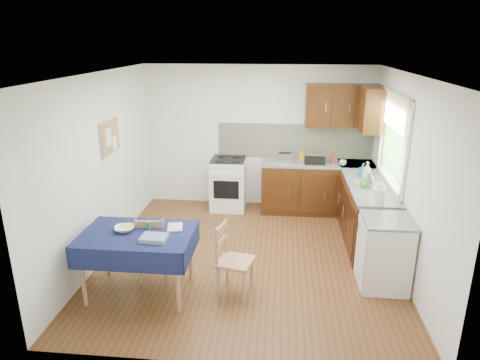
# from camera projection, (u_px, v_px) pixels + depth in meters

# --- Properties ---
(floor) EXTENTS (4.20, 4.20, 0.00)m
(floor) POSITION_uv_depth(u_px,v_px,m) (248.00, 257.00, 5.99)
(floor) COLOR #4D3414
(floor) RESTS_ON ground
(ceiling) EXTENTS (4.00, 4.20, 0.02)m
(ceiling) POSITION_uv_depth(u_px,v_px,m) (249.00, 74.00, 5.20)
(ceiling) COLOR white
(ceiling) RESTS_ON wall_back
(wall_back) EXTENTS (4.00, 0.02, 2.50)m
(wall_back) POSITION_uv_depth(u_px,v_px,m) (258.00, 137.00, 7.58)
(wall_back) COLOR silver
(wall_back) RESTS_ON ground
(wall_front) EXTENTS (4.00, 0.02, 2.50)m
(wall_front) POSITION_uv_depth(u_px,v_px,m) (229.00, 245.00, 3.61)
(wall_front) COLOR silver
(wall_front) RESTS_ON ground
(wall_left) EXTENTS (0.02, 4.20, 2.50)m
(wall_left) POSITION_uv_depth(u_px,v_px,m) (101.00, 168.00, 5.78)
(wall_left) COLOR white
(wall_left) RESTS_ON ground
(wall_right) EXTENTS (0.02, 4.20, 2.50)m
(wall_right) POSITION_uv_depth(u_px,v_px,m) (406.00, 176.00, 5.41)
(wall_right) COLOR silver
(wall_right) RESTS_ON ground
(base_cabinets) EXTENTS (1.90, 2.30, 0.86)m
(base_cabinets) POSITION_uv_depth(u_px,v_px,m) (338.00, 200.00, 6.91)
(base_cabinets) COLOR black
(base_cabinets) RESTS_ON ground
(worktop_back) EXTENTS (1.90, 0.60, 0.04)m
(worktop_back) POSITION_uv_depth(u_px,v_px,m) (318.00, 163.00, 7.31)
(worktop_back) COLOR slate
(worktop_back) RESTS_ON base_cabinets
(worktop_right) EXTENTS (0.60, 1.70, 0.04)m
(worktop_right) POSITION_uv_depth(u_px,v_px,m) (369.00, 186.00, 6.17)
(worktop_right) COLOR slate
(worktop_right) RESTS_ON base_cabinets
(worktop_corner) EXTENTS (0.60, 0.60, 0.04)m
(worktop_corner) POSITION_uv_depth(u_px,v_px,m) (357.00, 164.00, 7.25)
(worktop_corner) COLOR slate
(worktop_corner) RESTS_ON base_cabinets
(splashback) EXTENTS (2.70, 0.02, 0.60)m
(splashback) POSITION_uv_depth(u_px,v_px,m) (295.00, 141.00, 7.52)
(splashback) COLOR beige
(splashback) RESTS_ON wall_back
(upper_cabinets) EXTENTS (1.20, 0.85, 0.70)m
(upper_cabinets) POSITION_uv_depth(u_px,v_px,m) (351.00, 107.00, 6.96)
(upper_cabinets) COLOR black
(upper_cabinets) RESTS_ON wall_back
(stove) EXTENTS (0.60, 0.61, 0.92)m
(stove) POSITION_uv_depth(u_px,v_px,m) (228.00, 184.00, 7.59)
(stove) COLOR white
(stove) RESTS_ON ground
(window) EXTENTS (0.04, 1.48, 1.26)m
(window) POSITION_uv_depth(u_px,v_px,m) (394.00, 134.00, 5.94)
(window) COLOR #2C5322
(window) RESTS_ON wall_right
(fridge) EXTENTS (0.58, 0.60, 0.89)m
(fridge) POSITION_uv_depth(u_px,v_px,m) (384.00, 253.00, 5.17)
(fridge) COLOR white
(fridge) RESTS_ON ground
(corkboard) EXTENTS (0.04, 0.62, 0.47)m
(corkboard) POSITION_uv_depth(u_px,v_px,m) (110.00, 137.00, 5.95)
(corkboard) COLOR #A77453
(corkboard) RESTS_ON wall_left
(dining_table) EXTENTS (1.29, 0.87, 0.78)m
(dining_table) POSITION_uv_depth(u_px,v_px,m) (138.00, 241.00, 4.95)
(dining_table) COLOR #0F0D37
(dining_table) RESTS_ON ground
(chair_far) EXTENTS (0.43, 0.43, 0.89)m
(chair_far) POSITION_uv_depth(u_px,v_px,m) (153.00, 247.00, 5.27)
(chair_far) COLOR #A77453
(chair_far) RESTS_ON ground
(chair_near) EXTENTS (0.47, 0.47, 0.88)m
(chair_near) POSITION_uv_depth(u_px,v_px,m) (232.00, 257.00, 5.01)
(chair_near) COLOR #A77453
(chair_near) RESTS_ON ground
(toaster) EXTENTS (0.24, 0.15, 0.18)m
(toaster) POSITION_uv_depth(u_px,v_px,m) (285.00, 158.00, 7.27)
(toaster) COLOR silver
(toaster) RESTS_ON worktop_back
(sandwich_press) EXTENTS (0.33, 0.29, 0.20)m
(sandwich_press) POSITION_uv_depth(u_px,v_px,m) (314.00, 158.00, 7.23)
(sandwich_press) COLOR black
(sandwich_press) RESTS_ON worktop_back
(sauce_bottle) EXTENTS (0.05, 0.05, 0.22)m
(sauce_bottle) POSITION_uv_depth(u_px,v_px,m) (333.00, 158.00, 7.17)
(sauce_bottle) COLOR red
(sauce_bottle) RESTS_ON worktop_back
(yellow_packet) EXTENTS (0.13, 0.10, 0.16)m
(yellow_packet) POSITION_uv_depth(u_px,v_px,m) (303.00, 156.00, 7.37)
(yellow_packet) COLOR gold
(yellow_packet) RESTS_ON worktop_back
(dish_rack) EXTENTS (0.42, 0.32, 0.20)m
(dish_rack) POSITION_uv_depth(u_px,v_px,m) (370.00, 184.00, 6.15)
(dish_rack) COLOR gray
(dish_rack) RESTS_ON worktop_right
(kettle) EXTENTS (0.17, 0.17, 0.29)m
(kettle) POSITION_uv_depth(u_px,v_px,m) (378.00, 195.00, 5.41)
(kettle) COLOR white
(kettle) RESTS_ON worktop_right
(cup) EXTENTS (0.15, 0.15, 0.09)m
(cup) POSITION_uv_depth(u_px,v_px,m) (343.00, 163.00, 7.10)
(cup) COLOR silver
(cup) RESTS_ON worktop_back
(soap_bottle_a) EXTENTS (0.14, 0.14, 0.32)m
(soap_bottle_a) POSITION_uv_depth(u_px,v_px,m) (367.00, 173.00, 6.19)
(soap_bottle_a) COLOR white
(soap_bottle_a) RESTS_ON worktop_right
(soap_bottle_b) EXTENTS (0.14, 0.14, 0.21)m
(soap_bottle_b) POSITION_uv_depth(u_px,v_px,m) (363.00, 170.00, 6.50)
(soap_bottle_b) COLOR #1B649F
(soap_bottle_b) RESTS_ON worktop_right
(soap_bottle_c) EXTENTS (0.16, 0.16, 0.15)m
(soap_bottle_c) POSITION_uv_depth(u_px,v_px,m) (364.00, 183.00, 6.03)
(soap_bottle_c) COLOR green
(soap_bottle_c) RESTS_ON worktop_right
(plate_bowl) EXTENTS (0.28, 0.28, 0.06)m
(plate_bowl) POSITION_uv_depth(u_px,v_px,m) (124.00, 229.00, 4.97)
(plate_bowl) COLOR #F2EBC6
(plate_bowl) RESTS_ON dining_table
(book) EXTENTS (0.22, 0.27, 0.02)m
(book) POSITION_uv_depth(u_px,v_px,m) (168.00, 228.00, 5.04)
(book) COLOR white
(book) RESTS_ON dining_table
(spice_jar) EXTENTS (0.05, 0.05, 0.10)m
(spice_jar) POSITION_uv_depth(u_px,v_px,m) (149.00, 226.00, 4.98)
(spice_jar) COLOR #227E34
(spice_jar) RESTS_ON dining_table
(tea_towel) EXTENTS (0.29, 0.23, 0.05)m
(tea_towel) POSITION_uv_depth(u_px,v_px,m) (154.00, 238.00, 4.74)
(tea_towel) COLOR navy
(tea_towel) RESTS_ON dining_table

